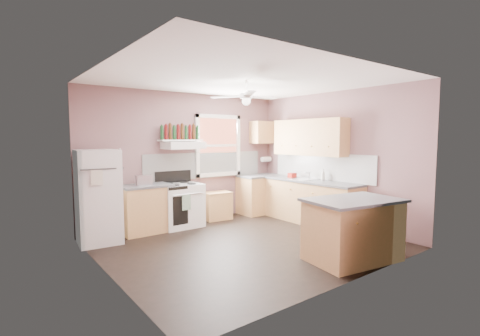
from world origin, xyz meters
TOP-DOWN VIEW (x-y plane):
  - floor at (0.00, 0.00)m, footprint 4.50×4.50m
  - ceiling at (0.00, 0.00)m, footprint 4.50×4.50m
  - wall_back at (0.00, 2.02)m, footprint 4.50×0.05m
  - wall_right at (2.27, 0.00)m, footprint 0.05×4.00m
  - wall_left at (-2.27, 0.00)m, footprint 0.05×4.00m
  - backsplash_back at (0.45, 1.99)m, footprint 2.90×0.03m
  - backsplash_right at (2.23, 0.30)m, footprint 0.03×2.60m
  - window_view at (0.75, 1.98)m, footprint 1.00×0.02m
  - window_frame at (0.75, 1.96)m, footprint 1.16×0.07m
  - refrigerator at (-1.95, 1.53)m, footprint 0.72×0.71m
  - base_cabinet_left at (-1.06, 1.70)m, footprint 0.90×0.60m
  - counter_left at (-1.06, 1.70)m, footprint 0.92×0.62m
  - toaster at (-1.09, 1.70)m, footprint 0.30×0.19m
  - stove at (-0.35, 1.67)m, footprint 0.81×0.65m
  - range_hood at (-0.23, 1.75)m, footprint 0.78×0.50m
  - bottle_shelf at (-0.23, 1.87)m, footprint 0.90×0.26m
  - cart at (0.57, 1.75)m, footprint 0.62×0.45m
  - base_cabinet_corner at (1.75, 1.70)m, footprint 1.00×0.60m
  - base_cabinet_right at (1.95, 0.30)m, footprint 0.60×2.20m
  - counter_corner at (1.75, 1.70)m, footprint 1.02×0.62m
  - counter_right at (1.94, 0.30)m, footprint 0.62×2.22m
  - sink at (1.94, 0.50)m, footprint 0.55×0.45m
  - faucet at (2.10, 0.50)m, footprint 0.03×0.03m
  - upper_cabinet_right at (2.08, 0.50)m, footprint 0.33×1.80m
  - upper_cabinet_corner at (1.95, 1.83)m, footprint 0.60×0.33m
  - paper_towel at (2.07, 1.86)m, footprint 0.26×0.12m
  - island at (0.75, -1.55)m, footprint 1.38×0.99m
  - island_top at (0.75, -1.55)m, footprint 1.46×1.08m
  - ceiling_fan_hub at (0.00, 0.00)m, footprint 0.20×0.20m
  - soap_bottle at (2.11, 0.14)m, footprint 0.10×0.09m
  - red_caddy at (1.98, 0.89)m, footprint 0.19×0.14m
  - wine_bottles at (-0.23, 1.87)m, footprint 0.86×0.06m

SIDE VIEW (x-z plane):
  - floor at x=0.00m, z-range 0.00..0.00m
  - cart at x=0.57m, z-range 0.00..0.58m
  - base_cabinet_left at x=-1.06m, z-range 0.00..0.86m
  - stove at x=-0.35m, z-range 0.00..0.86m
  - base_cabinet_corner at x=1.75m, z-range 0.00..0.86m
  - base_cabinet_right at x=1.95m, z-range 0.00..0.86m
  - island at x=0.75m, z-range 0.00..0.86m
  - refrigerator at x=-1.95m, z-range 0.00..1.58m
  - counter_left at x=-1.06m, z-range 0.86..0.90m
  - counter_corner at x=1.75m, z-range 0.86..0.90m
  - counter_right at x=1.94m, z-range 0.86..0.90m
  - island_top at x=0.75m, z-range 0.86..0.90m
  - sink at x=1.94m, z-range 0.88..0.91m
  - red_caddy at x=1.98m, z-range 0.90..1.00m
  - faucet at x=2.10m, z-range 0.90..1.04m
  - toaster at x=-1.09m, z-range 0.90..1.08m
  - soap_bottle at x=2.11m, z-range 0.90..1.13m
  - backsplash_back at x=0.45m, z-range 0.90..1.45m
  - backsplash_right at x=2.23m, z-range 0.90..1.45m
  - paper_towel at x=2.07m, z-range 1.19..1.31m
  - wall_back at x=0.00m, z-range 0.00..2.70m
  - wall_right at x=2.27m, z-range 0.00..2.70m
  - wall_left at x=-2.27m, z-range 0.00..2.70m
  - window_view at x=0.75m, z-range 1.00..2.20m
  - window_frame at x=0.75m, z-range 0.92..2.28m
  - range_hood at x=-0.23m, z-range 1.55..1.69m
  - bottle_shelf at x=-0.23m, z-range 1.71..1.73m
  - upper_cabinet_right at x=2.08m, z-range 1.40..2.16m
  - wine_bottles at x=-0.23m, z-range 1.72..2.03m
  - upper_cabinet_corner at x=1.95m, z-range 1.64..2.16m
  - ceiling_fan_hub at x=0.00m, z-range 2.41..2.49m
  - ceiling at x=0.00m, z-range 2.70..2.70m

